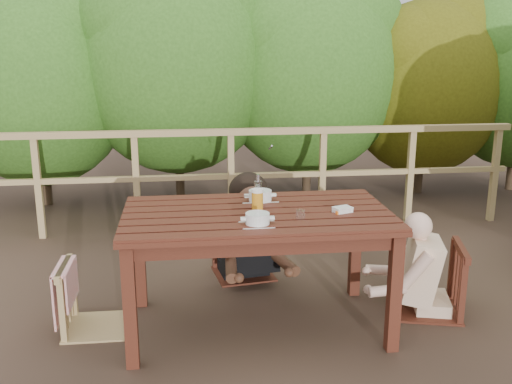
{
  "coord_description": "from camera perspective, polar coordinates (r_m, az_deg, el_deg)",
  "views": [
    {
      "loc": [
        -0.44,
        -3.5,
        1.84
      ],
      "look_at": [
        0.0,
        0.05,
        0.9
      ],
      "focal_mm": 41.19,
      "sensor_mm": 36.0,
      "label": 1
    }
  ],
  "objects": [
    {
      "name": "bottle",
      "position": [
        3.78,
        0.2,
        0.07
      ],
      "size": [
        0.05,
        0.05,
        0.22
      ],
      "primitive_type": "cylinder",
      "color": "silver",
      "rests_on": "table"
    },
    {
      "name": "table",
      "position": [
        3.81,
        0.09,
        -7.68
      ],
      "size": [
        1.67,
        0.94,
        0.77
      ],
      "primitive_type": "cube",
      "color": "#3D190F",
      "rests_on": "ground"
    },
    {
      "name": "ground",
      "position": [
        3.98,
        0.09,
        -12.83
      ],
      "size": [
        60.0,
        60.0,
        0.0
      ],
      "primitive_type": "plane",
      "color": "#453124",
      "rests_on": "ground"
    },
    {
      "name": "soup_far",
      "position": [
        3.92,
        0.4,
        -0.44
      ],
      "size": [
        0.26,
        0.26,
        0.09
      ],
      "primitive_type": "cylinder",
      "color": "white",
      "rests_on": "table"
    },
    {
      "name": "railing",
      "position": [
        5.67,
        -2.43,
        1.11
      ],
      "size": [
        5.6,
        0.1,
        1.01
      ],
      "primitive_type": "cube",
      "color": "#A68855",
      "rests_on": "ground"
    },
    {
      "name": "tumbler",
      "position": [
        3.54,
        4.34,
        -2.3
      ],
      "size": [
        0.06,
        0.06,
        0.07
      ],
      "primitive_type": "cylinder",
      "color": "white",
      "rests_on": "table"
    },
    {
      "name": "chair_right",
      "position": [
        4.17,
        16.66,
        -5.3
      ],
      "size": [
        0.55,
        0.55,
        0.91
      ],
      "primitive_type": "cube",
      "rotation": [
        0.0,
        0.0,
        -1.83
      ],
      "color": "#3D190F",
      "rests_on": "ground"
    },
    {
      "name": "soup_near",
      "position": [
        3.43,
        0.15,
        -2.71
      ],
      "size": [
        0.24,
        0.24,
        0.08
      ],
      "primitive_type": "cylinder",
      "color": "silver",
      "rests_on": "table"
    },
    {
      "name": "beer_glass",
      "position": [
        3.71,
        0.13,
        -0.81
      ],
      "size": [
        0.08,
        0.08,
        0.15
      ],
      "primitive_type": "cylinder",
      "color": "gold",
      "rests_on": "table"
    },
    {
      "name": "diner_right",
      "position": [
        4.15,
        17.17,
        -3.66
      ],
      "size": [
        0.67,
        0.6,
        1.16
      ],
      "primitive_type": null,
      "rotation": [
        0.0,
        0.0,
        1.31
      ],
      "color": "beige",
      "rests_on": "ground"
    },
    {
      "name": "bread_roll",
      "position": [
        3.47,
        0.35,
        -2.57
      ],
      "size": [
        0.12,
        0.09,
        0.07
      ],
      "primitive_type": "ellipsoid",
      "color": "olive",
      "rests_on": "table"
    },
    {
      "name": "hedge_row",
      "position": [
        6.75,
        0.08,
        15.24
      ],
      "size": [
        6.6,
        1.6,
        3.8
      ],
      "primitive_type": null,
      "color": "#2F591A",
      "rests_on": "ground"
    },
    {
      "name": "chair_far",
      "position": [
        4.61,
        -1.26,
        -2.88
      ],
      "size": [
        0.51,
        0.51,
        0.89
      ],
      "primitive_type": "cube",
      "rotation": [
        0.0,
        0.0,
        0.15
      ],
      "color": "#3D190F",
      "rests_on": "ground"
    },
    {
      "name": "woman",
      "position": [
        4.57,
        -1.3,
        -0.23
      ],
      "size": [
        0.63,
        0.73,
        1.32
      ],
      "primitive_type": null,
      "rotation": [
        0.0,
        0.0,
        3.29
      ],
      "color": "black",
      "rests_on": "ground"
    },
    {
      "name": "butter_tub",
      "position": [
        3.7,
        8.4,
        -1.81
      ],
      "size": [
        0.13,
        0.11,
        0.05
      ],
      "primitive_type": "cube",
      "rotation": [
        0.0,
        0.0,
        0.32
      ],
      "color": "white",
      "rests_on": "table"
    },
    {
      "name": "chair_left",
      "position": [
        3.92,
        -15.55,
        -7.09
      ],
      "size": [
        0.42,
        0.42,
        0.84
      ],
      "primitive_type": "cube",
      "rotation": [
        0.0,
        0.0,
        1.56
      ],
      "color": "#A68855",
      "rests_on": "ground"
    }
  ]
}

